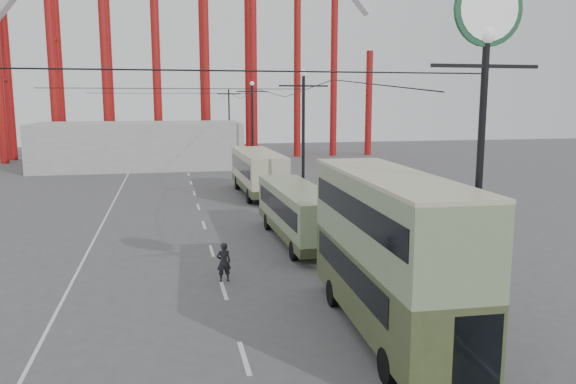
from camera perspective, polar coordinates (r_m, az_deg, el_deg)
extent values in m
plane|color=#4C4C4F|center=(18.93, -2.21, -13.65)|extent=(160.00, 160.00, 0.00)
cube|color=silver|center=(36.98, -8.84, -2.34)|extent=(0.15, 82.00, 0.01)
cube|color=silver|center=(38.82, 0.55, -1.68)|extent=(0.12, 120.00, 0.01)
cube|color=silver|center=(38.12, -17.98, -2.34)|extent=(0.12, 120.00, 0.01)
cylinder|color=black|center=(16.82, 18.72, -1.05)|extent=(0.20, 0.20, 9.00)
cylinder|color=black|center=(18.03, 18.00, -14.46)|extent=(0.44, 0.44, 0.50)
cube|color=black|center=(16.60, 19.41, 11.97)|extent=(3.20, 0.10, 0.10)
sphere|color=white|center=(16.66, 19.56, 14.72)|extent=(0.44, 0.44, 0.44)
cylinder|color=#1B502F|center=(16.75, 19.70, 17.09)|extent=(2.00, 0.12, 2.00)
cylinder|color=white|center=(16.75, 19.70, 17.09)|extent=(1.70, 0.16, 1.70)
cylinder|color=black|center=(36.32, 1.56, 4.72)|extent=(0.20, 0.20, 9.00)
cylinder|color=black|center=(36.90, 1.53, -1.87)|extent=(0.44, 0.44, 0.50)
cube|color=black|center=(36.22, 1.59, 10.73)|extent=(3.20, 0.10, 0.10)
sphere|color=white|center=(36.25, 1.59, 11.99)|extent=(0.44, 0.44, 0.44)
cylinder|color=black|center=(57.89, -3.62, 6.40)|extent=(0.20, 0.20, 9.00)
cylinder|color=black|center=(58.26, -3.58, 2.22)|extent=(0.44, 0.44, 0.50)
cube|color=black|center=(57.83, -3.66, 10.16)|extent=(3.20, 0.10, 0.10)
sphere|color=white|center=(57.85, -3.67, 10.95)|extent=(0.44, 0.44, 0.44)
cylinder|color=black|center=(79.70, -5.99, 7.14)|extent=(0.20, 0.20, 9.00)
cylinder|color=black|center=(79.96, -5.94, 4.10)|extent=(0.44, 0.44, 0.50)
cube|color=black|center=(79.65, -6.04, 9.87)|extent=(3.20, 0.10, 0.10)
sphere|color=white|center=(79.67, -6.05, 10.45)|extent=(0.44, 0.44, 0.44)
cylinder|color=maroon|center=(78.54, -26.54, 9.49)|extent=(1.00, 1.00, 18.00)
cylinder|color=maroon|center=(73.61, -22.93, 13.32)|extent=(1.00, 1.00, 27.00)
cylinder|color=maroon|center=(77.53, -22.37, 13.11)|extent=(1.00, 1.00, 27.00)
cylinder|color=maroon|center=(73.30, -18.34, 17.14)|extent=(1.00, 1.00, 36.00)
cylinder|color=maroon|center=(77.24, -18.01, 16.73)|extent=(1.00, 1.00, 36.00)
cylinder|color=maroon|center=(75.51, 0.96, 15.05)|extent=(0.90, 0.90, 30.00)
cylinder|color=maroon|center=(76.50, 4.68, 11.94)|extent=(0.90, 0.90, 22.00)
cylinder|color=maroon|center=(77.99, 8.20, 8.89)|extent=(0.90, 0.90, 14.00)
cube|color=#9D9D98|center=(64.44, -14.84, 4.61)|extent=(22.00, 10.00, 5.00)
cube|color=#384525|center=(18.25, 10.09, -9.36)|extent=(2.76, 9.68, 2.11)
cube|color=black|center=(18.12, 10.13, -8.07)|extent=(2.73, 7.76, 0.86)
cube|color=gray|center=(17.91, 10.20, -5.72)|extent=(2.78, 9.68, 0.29)
cube|color=gray|center=(17.64, 10.31, -1.96)|extent=(2.76, 9.68, 2.11)
cube|color=black|center=(17.62, 10.32, -1.65)|extent=(2.78, 9.10, 0.82)
cube|color=#BBB696|center=(17.46, 10.42, 1.63)|extent=(2.78, 9.68, 0.12)
cylinder|color=black|center=(20.72, 4.56, -10.18)|extent=(0.30, 0.97, 0.96)
cylinder|color=black|center=(21.35, 10.29, -9.72)|extent=(0.30, 0.97, 0.96)
cylinder|color=black|center=(15.65, 10.08, -16.99)|extent=(0.30, 0.97, 0.96)
cylinder|color=black|center=(16.47, 17.47, -15.91)|extent=(0.30, 0.97, 0.96)
cube|color=gray|center=(29.48, 1.02, -1.98)|extent=(2.47, 10.25, 2.23)
cube|color=black|center=(29.41, 1.02, -1.27)|extent=(2.49, 9.13, 0.88)
cube|color=#384525|center=(29.67, 1.01, -3.65)|extent=(2.50, 10.25, 0.46)
cube|color=gray|center=(29.27, 1.02, 0.31)|extent=(2.49, 10.25, 0.15)
cylinder|color=black|center=(32.25, -2.04, -3.11)|extent=(0.27, 0.93, 0.93)
cylinder|color=black|center=(32.70, 1.58, -2.93)|extent=(0.27, 0.93, 0.93)
cylinder|color=black|center=(26.43, 0.50, -5.88)|extent=(0.27, 0.93, 0.93)
cylinder|color=black|center=(26.98, 4.86, -5.60)|extent=(0.27, 0.93, 0.93)
cube|color=#BBB696|center=(44.20, -3.07, 2.17)|extent=(2.87, 11.03, 2.64)
cube|color=black|center=(44.15, -3.07, 2.73)|extent=(2.90, 9.71, 1.04)
cube|color=#384525|center=(44.34, -3.05, 0.83)|extent=(2.90, 11.03, 0.55)
cube|color=#BBB696|center=(44.05, -3.08, 3.98)|extent=(2.89, 11.03, 0.18)
cylinder|color=black|center=(47.00, -5.13, 0.88)|extent=(0.32, 1.10, 1.10)
cylinder|color=black|center=(47.39, -2.15, 0.98)|extent=(0.32, 1.10, 1.10)
cylinder|color=black|center=(40.98, -3.98, -0.35)|extent=(0.32, 1.10, 1.10)
cylinder|color=black|center=(41.42, -0.58, -0.22)|extent=(0.32, 1.10, 1.10)
imported|color=black|center=(23.36, -6.55, -7.08)|extent=(0.64, 0.46, 1.64)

